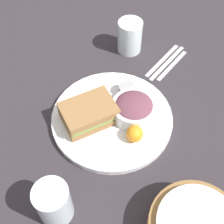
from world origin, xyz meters
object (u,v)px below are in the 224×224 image
Objects in this scene: dressing_cup at (127,90)px; fork at (162,60)px; plate at (112,118)px; drink_glass at (54,203)px; spoon at (172,65)px; salad_bowl at (134,108)px; water_glass at (130,36)px; knife at (167,63)px; sandwich at (89,113)px.

dressing_cup is 0.19m from fork.
drink_glass is (0.24, 0.14, 0.04)m from plate.
spoon is (-0.27, -0.07, -0.01)m from plate.
water_glass is at bearing -122.08° from salad_bowl.
drink_glass is 0.55m from knife.
sandwich is 0.25m from drink_glass.
water_glass is at bearing -133.46° from plate.
water_glass is at bearing -140.86° from drink_glass.
fork is at bearing -146.87° from salad_bowl.
sandwich is at bearing -25.16° from plate.
water_glass is (-0.43, -0.35, -0.00)m from drink_glass.
dressing_cup is 0.24× the size of knife.
sandwich reaches higher than fork.
salad_bowl is at bearing -157.38° from drink_glass.
knife is (-0.18, -0.05, -0.03)m from dressing_cup.
dressing_cup is at bearing -148.76° from drink_glass.
dressing_cup is at bearing -110.41° from salad_bowl.
spoon is at bearing 117.20° from water_glass.
drink_glass is 0.55m from spoon.
salad_bowl is 2.56× the size of dressing_cup.
plate is 7.18× the size of dressing_cup.
dressing_cup is 0.19m from spoon.
fork is at bearing -165.10° from sandwich.
spoon is (-0.32, -0.05, -0.04)m from sandwich.
sandwich reaches higher than plate.
sandwich is 0.33m from spoon.
drink_glass reaches higher than plate.
sandwich is at bearing 175.68° from fork.
plate is 3.01× the size of drink_glass.
drink_glass is (0.29, 0.12, 0.01)m from salad_bowl.
plate reaches higher than knife.
drink_glass is 0.68× the size of spoon.
fork is 0.13m from water_glass.
fork is (-0.49, -0.25, -0.05)m from drink_glass.
salad_bowl is 0.66× the size of fork.
dressing_cup is 0.19m from knife.
plate is at bearing 30.50° from dressing_cup.
salad_bowl is (-0.11, 0.05, 0.00)m from sandwich.
fork is 1.11× the size of spoon.
drink_glass is 0.55m from fork.
water_glass is (-0.12, -0.16, 0.02)m from dressing_cup.
salad_bowl reaches higher than sandwich.
drink_glass reaches higher than salad_bowl.
water_glass is at bearing 97.99° from spoon.
fork is 0.95× the size of knife.
salad_bowl is 0.24m from knife.
salad_bowl is at bearing -174.60° from spoon.
sandwich is 1.39× the size of water_glass.
dressing_cup is 0.26× the size of fork.
spoon is (-0.50, -0.22, -0.05)m from drink_glass.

